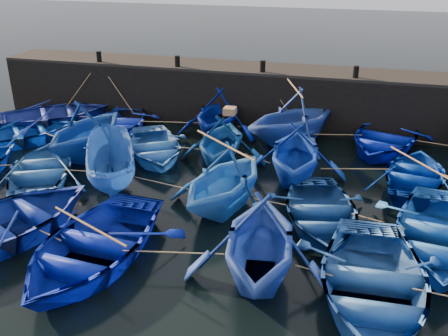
# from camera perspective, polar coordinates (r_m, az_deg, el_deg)

# --- Properties ---
(ground) EXTENTS (120.00, 120.00, 0.00)m
(ground) POSITION_cam_1_polar(r_m,az_deg,el_deg) (14.81, -3.33, -7.34)
(ground) COLOR black
(ground) RESTS_ON ground
(quay_wall) EXTENTS (26.00, 2.50, 2.50)m
(quay_wall) POSITION_cam_1_polar(r_m,az_deg,el_deg) (23.73, 4.75, 8.14)
(quay_wall) COLOR black
(quay_wall) RESTS_ON ground
(quay_top) EXTENTS (26.00, 2.50, 0.12)m
(quay_top) POSITION_cam_1_polar(r_m,az_deg,el_deg) (23.40, 4.86, 11.23)
(quay_top) COLOR black
(quay_top) RESTS_ON quay_wall
(bollard_0) EXTENTS (0.24, 0.24, 0.50)m
(bollard_0) POSITION_cam_1_polar(r_m,az_deg,el_deg) (25.22, -14.10, 12.25)
(bollard_0) COLOR black
(bollard_0) RESTS_ON quay_top
(bollard_1) EXTENTS (0.24, 0.24, 0.50)m
(bollard_1) POSITION_cam_1_polar(r_m,az_deg,el_deg) (23.55, -5.36, 12.06)
(bollard_1) COLOR black
(bollard_1) RESTS_ON quay_top
(bollard_2) EXTENTS (0.24, 0.24, 0.50)m
(bollard_2) POSITION_cam_1_polar(r_m,az_deg,el_deg) (22.47, 4.44, 11.52)
(bollard_2) COLOR black
(bollard_2) RESTS_ON quay_top
(bollard_3) EXTENTS (0.24, 0.24, 0.50)m
(bollard_3) POSITION_cam_1_polar(r_m,az_deg,el_deg) (22.08, 14.84, 10.58)
(bollard_3) COLOR black
(bollard_3) RESTS_ON quay_top
(boat_0) EXTENTS (6.48, 6.29, 1.10)m
(boat_0) POSITION_cam_1_polar(r_m,az_deg,el_deg) (24.66, -19.05, 5.81)
(boat_0) COLOR navy
(boat_0) RESTS_ON ground
(boat_1) EXTENTS (4.14, 5.03, 0.91)m
(boat_1) POSITION_cam_1_polar(r_m,az_deg,el_deg) (23.10, -11.66, 5.22)
(boat_1) COLOR #152DB0
(boat_1) RESTS_ON ground
(boat_2) EXTENTS (3.59, 4.14, 2.15)m
(boat_2) POSITION_cam_1_polar(r_m,az_deg,el_deg) (21.78, -0.70, 6.29)
(boat_2) COLOR #001374
(boat_2) RESTS_ON ground
(boat_3) EXTENTS (6.05, 6.11, 2.44)m
(boat_3) POSITION_cam_1_polar(r_m,az_deg,el_deg) (20.99, 7.88, 5.78)
(boat_3) COLOR #244492
(boat_3) RESTS_ON ground
(boat_4) EXTENTS (4.94, 5.97, 1.07)m
(boat_4) POSITION_cam_1_polar(r_m,az_deg,el_deg) (21.50, 17.87, 3.35)
(boat_4) COLOR #001088
(boat_4) RESTS_ON ground
(boat_6) EXTENTS (5.30, 5.38, 0.91)m
(boat_6) POSITION_cam_1_polar(r_m,az_deg,el_deg) (22.87, -21.77, 3.78)
(boat_6) COLOR #093FAA
(boat_6) RESTS_ON ground
(boat_7) EXTENTS (4.29, 4.84, 2.36)m
(boat_7) POSITION_cam_1_polar(r_m,az_deg,el_deg) (20.26, -15.43, 4.34)
(boat_7) COLOR navy
(boat_7) RESTS_ON ground
(boat_8) EXTENTS (5.00, 5.46, 0.93)m
(boat_8) POSITION_cam_1_polar(r_m,az_deg,el_deg) (19.90, -7.99, 2.44)
(boat_8) COLOR blue
(boat_8) RESTS_ON ground
(boat_9) EXTENTS (3.72, 4.21, 2.06)m
(boat_9) POSITION_cam_1_polar(r_m,az_deg,el_deg) (18.82, -0.23, 3.24)
(boat_9) COLOR navy
(boat_9) RESTS_ON ground
(boat_10) EXTENTS (4.06, 4.58, 2.23)m
(boat_10) POSITION_cam_1_polar(r_m,az_deg,el_deg) (17.70, 8.24, 1.92)
(boat_10) COLOR #0E33A0
(boat_10) RESTS_ON ground
(boat_11) EXTENTS (3.73, 4.75, 0.90)m
(boat_11) POSITION_cam_1_polar(r_m,az_deg,el_deg) (18.55, 21.11, -0.71)
(boat_11) COLOR navy
(boat_11) RESTS_ON ground
(boat_14) EXTENTS (4.97, 5.59, 0.96)m
(boat_14) POSITION_cam_1_polar(r_m,az_deg,el_deg) (18.81, -20.12, -0.10)
(boat_14) COLOR #275790
(boat_14) RESTS_ON ground
(boat_15) EXTENTS (3.55, 4.67, 1.71)m
(boat_15) POSITION_cam_1_polar(r_m,az_deg,el_deg) (17.42, -12.89, 0.23)
(boat_15) COLOR #21509C
(boat_15) RESTS_ON ground
(boat_16) EXTENTS (4.58, 4.99, 2.21)m
(boat_16) POSITION_cam_1_polar(r_m,az_deg,el_deg) (15.46, 0.03, -1.23)
(boat_16) COLOR blue
(boat_16) RESTS_ON ground
(boat_17) EXTENTS (4.17, 5.14, 0.94)m
(boat_17) POSITION_cam_1_polar(r_m,az_deg,el_deg) (15.15, 10.95, -4.95)
(boat_17) COLOR navy
(boat_17) RESTS_ON ground
(boat_18) EXTENTS (4.30, 5.63, 1.09)m
(boat_18) POSITION_cam_1_polar(r_m,az_deg,el_deg) (14.89, 23.49, -6.89)
(boat_18) COLOR #154DAA
(boat_18) RESTS_ON ground
(boat_21) EXTENTS (5.80, 6.58, 1.13)m
(boat_21) POSITION_cam_1_polar(r_m,az_deg,el_deg) (15.45, -23.70, -5.68)
(boat_21) COLOR navy
(boat_21) RESTS_ON ground
(boat_22) EXTENTS (4.23, 5.65, 1.12)m
(boat_22) POSITION_cam_1_polar(r_m,az_deg,el_deg) (13.61, -14.94, -8.52)
(boat_22) COLOR #071998
(boat_22) RESTS_ON ground
(boat_23) EXTENTS (4.28, 4.79, 2.27)m
(boat_23) POSITION_cam_1_polar(r_m,az_deg,el_deg) (12.34, 4.10, -8.15)
(boat_23) COLOR #2343A5
(boat_23) RESTS_ON ground
(boat_24) EXTENTS (4.10, 5.55, 1.11)m
(boat_24) POSITION_cam_1_polar(r_m,az_deg,el_deg) (12.37, 16.55, -12.37)
(boat_24) COLOR #2658A5
(boat_24) RESTS_ON ground
(wooden_crate) EXTENTS (0.43, 0.43, 0.26)m
(wooden_crate) POSITION_cam_1_polar(r_m,az_deg,el_deg) (18.36, 0.67, 6.54)
(wooden_crate) COLOR olive
(wooden_crate) RESTS_ON boat_9
(mooring_ropes) EXTENTS (18.77, 11.75, 2.10)m
(mooring_ropes) POSITION_cam_1_polar(r_m,az_deg,el_deg) (18.87, 0.80, 2.81)
(mooring_ropes) COLOR tan
(mooring_ropes) RESTS_ON ground
(loose_oars) EXTENTS (10.80, 12.15, 1.60)m
(loose_oars) POSITION_cam_1_polar(r_m,az_deg,el_deg) (16.35, 5.34, 2.36)
(loose_oars) COLOR #99724C
(loose_oars) RESTS_ON ground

